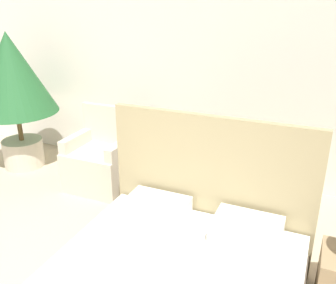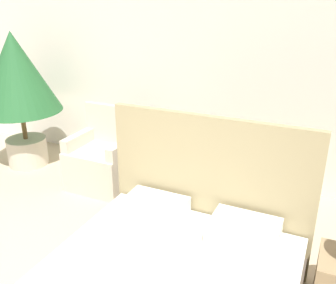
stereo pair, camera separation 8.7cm
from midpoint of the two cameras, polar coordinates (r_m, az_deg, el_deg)
The scene contains 4 objects.
wall_back at distance 4.46m, azimuth 4.82°, elevation 12.61°, with size 10.00×0.06×2.90m.
armchair_near_window_left at distance 4.46m, azimuth -10.82°, elevation -3.25°, with size 0.70×0.60×0.94m.
armchair_near_window_right at distance 4.04m, azimuth 0.65°, elevation -5.59°, with size 0.70×0.60×0.94m.
potted_palm at distance 5.06m, azimuth -23.09°, elevation 8.68°, with size 1.04×1.04×1.74m.
Camera 1 is at (1.37, -0.43, 2.14)m, focal length 40.00 mm.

